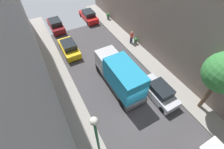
# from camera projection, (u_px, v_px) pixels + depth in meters

# --- Properties ---
(ground) EXTENTS (32.00, 32.00, 0.00)m
(ground) POSITION_uv_depth(u_px,v_px,m) (136.00, 109.00, 14.31)
(ground) COLOR #423F42
(sidewalk_left) EXTENTS (2.00, 44.00, 0.15)m
(sidewalk_left) POSITION_uv_depth(u_px,v_px,m) (86.00, 135.00, 12.63)
(sidewalk_left) COLOR gray
(sidewalk_left) RESTS_ON ground
(sidewalk_right) EXTENTS (2.00, 44.00, 0.15)m
(sidewalk_right) POSITION_uv_depth(u_px,v_px,m) (176.00, 88.00, 15.88)
(sidewalk_right) COLOR gray
(sidewalk_right) RESTS_ON ground
(parked_car_left_2) EXTENTS (1.78, 4.20, 1.57)m
(parked_car_left_2) POSITION_uv_depth(u_px,v_px,m) (69.00, 48.00, 19.33)
(parked_car_left_2) COLOR gold
(parked_car_left_2) RESTS_ON ground
(parked_car_left_3) EXTENTS (1.78, 4.20, 1.57)m
(parked_car_left_3) POSITION_uv_depth(u_px,v_px,m) (56.00, 25.00, 23.03)
(parked_car_left_3) COLOR maroon
(parked_car_left_3) RESTS_ON ground
(parked_car_right_1) EXTENTS (1.78, 4.20, 1.57)m
(parked_car_right_1) POSITION_uv_depth(u_px,v_px,m) (159.00, 92.00, 14.76)
(parked_car_right_1) COLOR silver
(parked_car_right_1) RESTS_ON ground
(parked_car_right_2) EXTENTS (1.78, 4.20, 1.57)m
(parked_car_right_2) POSITION_uv_depth(u_px,v_px,m) (89.00, 16.00, 24.91)
(parked_car_right_2) COLOR red
(parked_car_right_2) RESTS_ON ground
(delivery_truck) EXTENTS (2.26, 6.60, 3.38)m
(delivery_truck) POSITION_uv_depth(u_px,v_px,m) (120.00, 75.00, 14.80)
(delivery_truck) COLOR #4C4C51
(delivery_truck) RESTS_ON ground
(pedestrian) EXTENTS (0.40, 0.36, 1.72)m
(pedestrian) POSITION_uv_depth(u_px,v_px,m) (132.00, 37.00, 20.34)
(pedestrian) COLOR #2D334C
(pedestrian) RESTS_ON sidewalk_right
(potted_plant_0) EXTENTS (0.49, 0.49, 0.82)m
(potted_plant_0) POSITION_uv_depth(u_px,v_px,m) (136.00, 41.00, 20.58)
(potted_plant_0) COLOR slate
(potted_plant_0) RESTS_ON sidewalk_right
(potted_plant_1) EXTENTS (0.58, 0.58, 0.96)m
(potted_plant_1) POSITION_uv_depth(u_px,v_px,m) (108.00, 16.00, 25.02)
(potted_plant_1) COLOR slate
(potted_plant_1) RESTS_ON sidewalk_right
(lamp_post) EXTENTS (0.44, 0.44, 5.72)m
(lamp_post) POSITION_uv_depth(u_px,v_px,m) (97.00, 135.00, 8.81)
(lamp_post) COLOR #26723F
(lamp_post) RESTS_ON sidewalk_left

